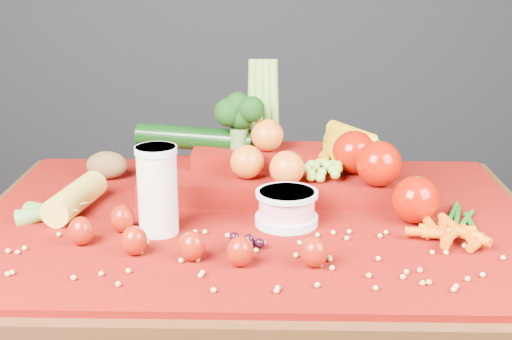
{
  "coord_description": "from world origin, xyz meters",
  "views": [
    {
      "loc": [
        0.03,
        -1.28,
        1.26
      ],
      "look_at": [
        0.0,
        0.02,
        0.85
      ],
      "focal_mm": 50.0,
      "sensor_mm": 36.0,
      "label": 1
    }
  ],
  "objects_px": {
    "table": "(256,267)",
    "produce_mound": "(285,164)",
    "milk_glass": "(157,187)",
    "yogurt_bowl": "(287,207)"
  },
  "relations": [
    {
      "from": "milk_glass",
      "to": "table",
      "type": "bearing_deg",
      "value": 25.27
    },
    {
      "from": "yogurt_bowl",
      "to": "produce_mound",
      "type": "distance_m",
      "value": 0.19
    },
    {
      "from": "milk_glass",
      "to": "produce_mound",
      "type": "relative_size",
      "value": 0.26
    },
    {
      "from": "milk_glass",
      "to": "yogurt_bowl",
      "type": "bearing_deg",
      "value": 11.42
    },
    {
      "from": "yogurt_bowl",
      "to": "milk_glass",
      "type": "bearing_deg",
      "value": -168.58
    },
    {
      "from": "milk_glass",
      "to": "yogurt_bowl",
      "type": "height_order",
      "value": "milk_glass"
    },
    {
      "from": "table",
      "to": "milk_glass",
      "type": "height_order",
      "value": "milk_glass"
    },
    {
      "from": "table",
      "to": "produce_mound",
      "type": "distance_m",
      "value": 0.23
    },
    {
      "from": "table",
      "to": "produce_mound",
      "type": "relative_size",
      "value": 1.77
    },
    {
      "from": "table",
      "to": "yogurt_bowl",
      "type": "distance_m",
      "value": 0.16
    }
  ]
}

